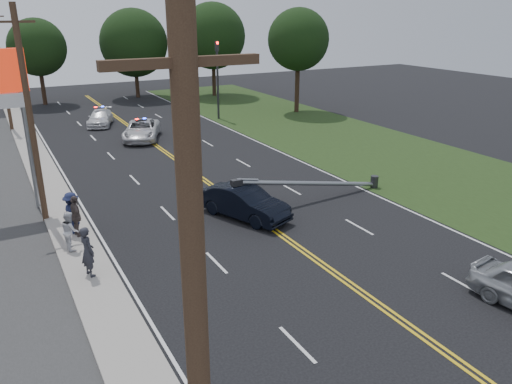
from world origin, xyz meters
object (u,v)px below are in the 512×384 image
fallen_streetlight (319,183)px  crashed_sedan (244,202)px  traffic_signal (218,73)px  bystander_c (72,213)px  emergency_b (100,118)px  bystander_b (70,230)px  utility_pole_mid (30,117)px  bystander_d (76,216)px  utility_pole_far (2,70)px  bystander_a (88,251)px  emergency_a (142,130)px

fallen_streetlight → crashed_sedan: size_ratio=1.95×
traffic_signal → bystander_c: bearing=-129.0°
emergency_b → bystander_b: bystander_b is taller
utility_pole_mid → bystander_d: bearing=-70.3°
utility_pole_mid → emergency_b: bearing=70.9°
utility_pole_far → bystander_b: size_ratio=5.93×
crashed_sedan → bystander_b: bearing=156.2°
traffic_signal → crashed_sedan: bearing=-111.6°
bystander_a → bystander_d: 3.90m
traffic_signal → bystander_a: 30.04m
utility_pole_mid → crashed_sedan: size_ratio=2.09×
fallen_streetlight → utility_pole_mid: size_ratio=0.94×
traffic_signal → bystander_b: size_ratio=4.18×
fallen_streetlight → utility_pole_far: 29.54m
utility_pole_far → traffic_signal: bearing=-12.9°
emergency_a → bystander_d: (-7.83, -16.57, 0.31)m
emergency_b → bystander_d: (-6.08, -23.35, 0.40)m
traffic_signal → bystander_b: bearing=-127.5°
utility_pole_mid → emergency_a: bearing=57.1°
traffic_signal → utility_pole_mid: (-17.50, -18.00, 0.88)m
traffic_signal → bystander_a: traffic_signal is taller
emergency_b → bystander_c: 23.74m
crashed_sedan → bystander_d: 7.79m
traffic_signal → crashed_sedan: 24.23m
bystander_a → bystander_d: size_ratio=1.05×
utility_pole_mid → bystander_c: (0.94, -2.44, -4.00)m
fallen_streetlight → bystander_b: fallen_streetlight is taller
fallen_streetlight → bystander_b: size_ratio=5.55×
utility_pole_mid → bystander_c: bearing=-69.0°
utility_pole_far → emergency_b: bearing=-12.1°
utility_pole_far → utility_pole_mid: bearing=-90.0°
utility_pole_mid → emergency_b: (7.11, 20.47, -4.42)m
traffic_signal → fallen_streetlight: 22.62m
emergency_b → bystander_c: size_ratio=2.38×
utility_pole_far → bystander_a: (0.77, -28.77, -3.97)m
traffic_signal → crashed_sedan: size_ratio=1.47×
traffic_signal → emergency_b: bearing=166.6°
emergency_a → bystander_a: bystander_a is taller
fallen_streetlight → bystander_b: bearing=-179.5°
fallen_streetlight → emergency_a: fallen_streetlight is taller
utility_pole_mid → bystander_c: 4.78m
fallen_streetlight → bystander_a: (-12.61, -2.77, 0.20)m
emergency_a → utility_pole_far: bearing=160.4°
bystander_a → utility_pole_far: bearing=-15.0°
utility_pole_mid → crashed_sedan: 10.61m
utility_pole_mid → fallen_streetlight: bearing=-16.6°
bystander_c → bystander_d: 0.45m
bystander_c → emergency_b: bearing=-25.5°
bystander_a → emergency_b: bearing=-29.6°
crashed_sedan → bystander_c: size_ratio=2.49×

